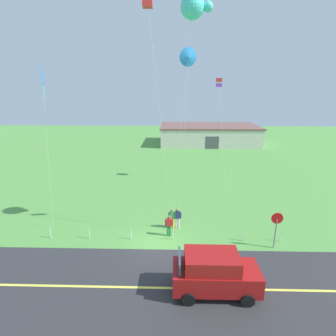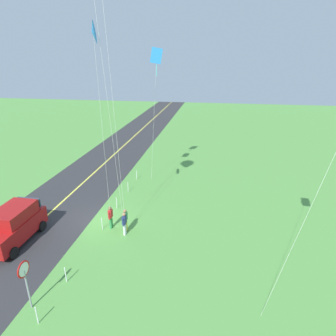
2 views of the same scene
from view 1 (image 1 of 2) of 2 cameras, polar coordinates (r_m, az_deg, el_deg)
ground_plane at (r=18.68m, az=-2.24°, el=-16.43°), size 120.00×120.00×0.10m
asphalt_road at (r=15.46m, az=-3.27°, el=-24.40°), size 120.00×7.00×0.00m
road_centre_stripe at (r=15.46m, az=-3.27°, el=-24.38°), size 120.00×0.16×0.00m
car_suv_foreground at (r=14.71m, az=9.97°, el=-21.35°), size 4.40×2.12×2.24m
stop_sign at (r=18.82m, az=22.38°, el=-11.02°), size 0.76×0.08×2.56m
person_adult_near at (r=20.24m, az=2.06°, el=-10.63°), size 0.58×0.22×1.60m
person_adult_companion at (r=20.18m, az=0.87°, el=-10.70°), size 0.58×0.22×1.60m
person_child_watcher at (r=19.22m, az=0.24°, el=-12.20°), size 0.58×0.22×1.60m
kite_red_low at (r=17.96m, az=5.54°, el=31.34°), size 1.92×1.40×15.42m
kite_blue_mid at (r=17.56m, az=-4.43°, el=32.39°), size 1.72×1.37×15.42m
kite_yellow_high at (r=17.29m, az=4.43°, el=22.59°), size 1.72×0.67×12.55m
kite_green_far at (r=28.90m, az=10.95°, el=17.58°), size 1.17×2.95×11.20m
kite_pink_drift at (r=20.38m, az=-25.48°, el=16.91°), size 0.54×1.24×11.67m
warehouse_distant at (r=51.77m, az=8.77°, el=7.20°), size 18.36×10.20×3.50m
fence_post_0 at (r=20.89m, az=-24.06°, el=-12.57°), size 0.05×0.05×0.90m
fence_post_1 at (r=19.89m, az=-16.65°, el=-13.27°), size 0.05×0.05×0.90m
fence_post_2 at (r=19.21m, az=-7.97°, el=-13.82°), size 0.05×0.05×0.90m
fence_post_3 at (r=18.98m, az=1.15°, el=-14.07°), size 0.05×0.05×0.90m
fence_post_4 at (r=19.59m, az=16.11°, el=-13.73°), size 0.05×0.05×0.90m
fence_post_5 at (r=20.35m, az=23.14°, el=-13.26°), size 0.05×0.05×0.90m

